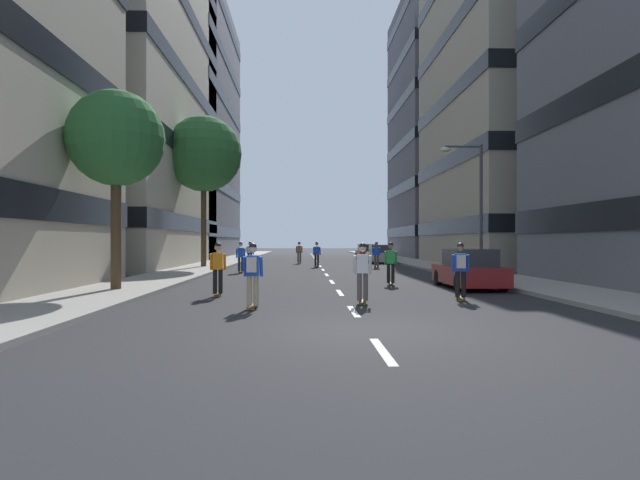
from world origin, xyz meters
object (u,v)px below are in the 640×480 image
at_px(skater_0, 376,254).
at_px(skater_1, 391,261).
at_px(parked_car_near, 469,270).
at_px(skater_7, 299,251).
at_px(parked_car_mid, 380,255).
at_px(skater_6, 461,267).
at_px(skater_4, 253,271).
at_px(skater_5, 241,256).
at_px(skater_8, 317,253).
at_px(street_tree_mid, 204,154).
at_px(skater_2, 218,267).
at_px(skater_9, 363,270).
at_px(parked_car_far, 366,252).
at_px(street_tree_near, 116,139).
at_px(skater_3, 250,252).
at_px(streetlamp_right, 474,195).

xyz_separation_m(skater_0, skater_1, (-1.34, -13.72, 0.00)).
distance_m(parked_car_near, skater_7, 23.55).
distance_m(parked_car_mid, skater_1, 22.19).
relative_size(parked_car_near, skater_6, 2.47).
xyz_separation_m(skater_4, skater_5, (-2.17, 16.15, -0.03)).
distance_m(skater_5, skater_8, 7.97).
bearing_deg(street_tree_mid, skater_5, -60.28).
bearing_deg(skater_2, skater_9, -26.14).
distance_m(skater_4, skater_5, 16.30).
height_order(skater_2, skater_7, same).
bearing_deg(street_tree_mid, skater_7, 47.74).
height_order(parked_car_far, skater_7, skater_7).
relative_size(parked_car_mid, skater_0, 2.47).
xyz_separation_m(skater_4, skater_9, (3.09, 1.06, -0.03)).
bearing_deg(skater_5, street_tree_near, -105.14).
height_order(street_tree_near, skater_6, street_tree_near).
bearing_deg(skater_8, parked_car_far, 71.31).
height_order(parked_car_near, street_tree_mid, street_tree_mid).
bearing_deg(skater_0, street_tree_near, -125.04).
relative_size(parked_car_far, skater_5, 2.47).
height_order(skater_3, skater_5, same).
xyz_separation_m(skater_0, skater_2, (-7.79, -17.96, 0.00)).
xyz_separation_m(parked_car_near, skater_3, (-10.17, 17.77, 0.32)).
xyz_separation_m(street_tree_mid, skater_2, (3.81, -18.28, -6.67)).
bearing_deg(streetlamp_right, parked_car_far, 94.53).
xyz_separation_m(parked_car_mid, parked_car_far, (0.00, 9.18, 0.00)).
distance_m(skater_5, skater_9, 15.98).
distance_m(streetlamp_right, skater_5, 13.18).
xyz_separation_m(skater_3, skater_9, (5.48, -22.71, -0.03)).
distance_m(parked_car_far, skater_7, 12.14).
bearing_deg(parked_car_mid, skater_4, -104.75).
bearing_deg(streetlamp_right, skater_6, -110.17).
xyz_separation_m(skater_3, skater_8, (4.75, -1.06, -0.03)).
bearing_deg(skater_2, parked_car_mid, 70.64).
bearing_deg(skater_7, skater_9, -85.89).
bearing_deg(street_tree_mid, parked_car_mid, 31.45).
height_order(parked_car_mid, skater_9, skater_9).
bearing_deg(skater_7, skater_1, -79.54).
xyz_separation_m(parked_car_mid, skater_0, (-1.44, -8.30, 0.29)).
xyz_separation_m(parked_car_near, skater_6, (-1.56, -4.12, 0.32)).
relative_size(street_tree_mid, skater_7, 5.67).
bearing_deg(skater_9, skater_3, 103.57).
distance_m(street_tree_mid, skater_4, 23.18).
height_order(skater_0, skater_5, same).
bearing_deg(street_tree_near, skater_5, 74.86).
bearing_deg(skater_2, street_tree_near, 159.55).
bearing_deg(skater_6, streetlamp_right, 69.83).
xyz_separation_m(parked_car_near, skater_1, (-2.78, 1.53, 0.29)).
height_order(skater_4, skater_6, same).
distance_m(skater_0, skater_6, 19.37).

